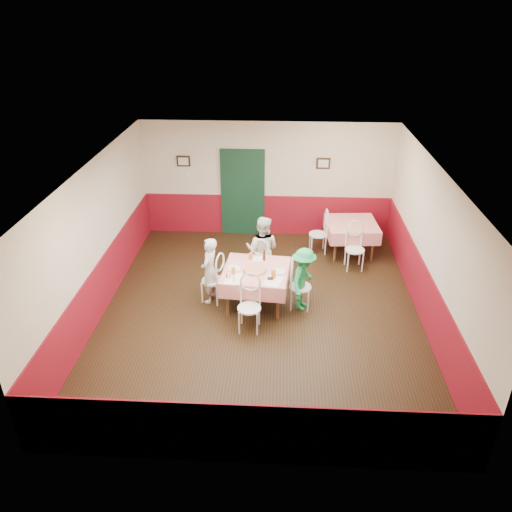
{
  "coord_description": "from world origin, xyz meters",
  "views": [
    {
      "loc": [
        0.33,
        -7.93,
        5.38
      ],
      "look_at": [
        -0.1,
        0.25,
        1.05
      ],
      "focal_mm": 35.0,
      "sensor_mm": 36.0,
      "label": 1
    }
  ],
  "objects_px": {
    "diner_far": "(262,250)",
    "diner_right": "(303,279)",
    "beer_bottle": "(264,256)",
    "second_table": "(351,238)",
    "chair_left": "(213,280)",
    "chair_far": "(262,263)",
    "wallet": "(270,278)",
    "main_table": "(256,287)",
    "pizza": "(255,270)",
    "glass_b": "(274,274)",
    "chair_right": "(300,287)",
    "glass_a": "(233,271)",
    "chair_second_b": "(355,250)",
    "chair_near": "(249,308)",
    "glass_c": "(251,256)",
    "diner_left": "(210,270)",
    "chair_second_a": "(318,234)"
  },
  "relations": [
    {
      "from": "chair_second_b",
      "to": "glass_b",
      "type": "xyz_separation_m",
      "value": [
        -1.73,
        -1.8,
        0.39
      ]
    },
    {
      "from": "beer_bottle",
      "to": "diner_left",
      "type": "height_order",
      "value": "diner_left"
    },
    {
      "from": "diner_far",
      "to": "second_table",
      "type": "bearing_deg",
      "value": -133.47
    },
    {
      "from": "main_table",
      "to": "chair_left",
      "type": "height_order",
      "value": "chair_left"
    },
    {
      "from": "main_table",
      "to": "chair_far",
      "type": "distance_m",
      "value": 0.85
    },
    {
      "from": "glass_b",
      "to": "main_table",
      "type": "bearing_deg",
      "value": 140.68
    },
    {
      "from": "glass_c",
      "to": "beer_bottle",
      "type": "relative_size",
      "value": 0.65
    },
    {
      "from": "chair_left",
      "to": "second_table",
      "type": "bearing_deg",
      "value": 145.46
    },
    {
      "from": "chair_far",
      "to": "chair_near",
      "type": "relative_size",
      "value": 1.0
    },
    {
      "from": "second_table",
      "to": "glass_a",
      "type": "height_order",
      "value": "glass_a"
    },
    {
      "from": "chair_left",
      "to": "diner_right",
      "type": "xyz_separation_m",
      "value": [
        1.74,
        -0.16,
        0.18
      ]
    },
    {
      "from": "chair_far",
      "to": "wallet",
      "type": "bearing_deg",
      "value": 110.46
    },
    {
      "from": "diner_left",
      "to": "chair_left",
      "type": "bearing_deg",
      "value": 98.21
    },
    {
      "from": "chair_left",
      "to": "glass_b",
      "type": "relative_size",
      "value": 5.91
    },
    {
      "from": "chair_left",
      "to": "wallet",
      "type": "distance_m",
      "value": 1.24
    },
    {
      "from": "pizza",
      "to": "glass_b",
      "type": "bearing_deg",
      "value": -32.61
    },
    {
      "from": "diner_far",
      "to": "diner_right",
      "type": "distance_m",
      "value": 1.28
    },
    {
      "from": "main_table",
      "to": "glass_b",
      "type": "xyz_separation_m",
      "value": [
        0.34,
        -0.28,
        0.46
      ]
    },
    {
      "from": "chair_right",
      "to": "glass_a",
      "type": "bearing_deg",
      "value": 100.1
    },
    {
      "from": "chair_left",
      "to": "diner_right",
      "type": "bearing_deg",
      "value": 103.26
    },
    {
      "from": "chair_far",
      "to": "beer_bottle",
      "type": "height_order",
      "value": "beer_bottle"
    },
    {
      "from": "main_table",
      "to": "wallet",
      "type": "bearing_deg",
      "value": -50.17
    },
    {
      "from": "second_table",
      "to": "chair_left",
      "type": "height_order",
      "value": "chair_left"
    },
    {
      "from": "chair_second_b",
      "to": "beer_bottle",
      "type": "relative_size",
      "value": 4.4
    },
    {
      "from": "wallet",
      "to": "diner_left",
      "type": "bearing_deg",
      "value": 165.63
    },
    {
      "from": "chair_second_b",
      "to": "glass_a",
      "type": "distance_m",
      "value": 3.04
    },
    {
      "from": "chair_left",
      "to": "chair_far",
      "type": "xyz_separation_m",
      "value": [
        0.92,
        0.77,
        0.0
      ]
    },
    {
      "from": "second_table",
      "to": "diner_far",
      "type": "distance_m",
      "value": 2.44
    },
    {
      "from": "chair_far",
      "to": "pizza",
      "type": "height_order",
      "value": "chair_far"
    },
    {
      "from": "chair_right",
      "to": "pizza",
      "type": "relative_size",
      "value": 2.11
    },
    {
      "from": "chair_second_b",
      "to": "chair_left",
      "type": "bearing_deg",
      "value": -157.67
    },
    {
      "from": "main_table",
      "to": "glass_a",
      "type": "bearing_deg",
      "value": -154.37
    },
    {
      "from": "beer_bottle",
      "to": "diner_right",
      "type": "height_order",
      "value": "diner_right"
    },
    {
      "from": "second_table",
      "to": "chair_far",
      "type": "distance_m",
      "value": 2.45
    },
    {
      "from": "wallet",
      "to": "main_table",
      "type": "bearing_deg",
      "value": 134.93
    },
    {
      "from": "wallet",
      "to": "diner_right",
      "type": "bearing_deg",
      "value": 27.65
    },
    {
      "from": "chair_near",
      "to": "chair_second_a",
      "type": "relative_size",
      "value": 1.0
    },
    {
      "from": "pizza",
      "to": "chair_second_b",
      "type": "bearing_deg",
      "value": 37.04
    },
    {
      "from": "diner_right",
      "to": "chair_far",
      "type": "bearing_deg",
      "value": 60.1
    },
    {
      "from": "chair_second_a",
      "to": "diner_left",
      "type": "distance_m",
      "value": 3.12
    },
    {
      "from": "chair_near",
      "to": "wallet",
      "type": "distance_m",
      "value": 0.7
    },
    {
      "from": "glass_b",
      "to": "wallet",
      "type": "bearing_deg",
      "value": -132.98
    },
    {
      "from": "main_table",
      "to": "beer_bottle",
      "type": "xyz_separation_m",
      "value": [
        0.14,
        0.37,
        0.49
      ]
    },
    {
      "from": "glass_c",
      "to": "beer_bottle",
      "type": "bearing_deg",
      "value": -6.42
    },
    {
      "from": "pizza",
      "to": "glass_a",
      "type": "bearing_deg",
      "value": -158.95
    },
    {
      "from": "beer_bottle",
      "to": "diner_right",
      "type": "distance_m",
      "value": 0.91
    },
    {
      "from": "glass_c",
      "to": "diner_far",
      "type": "distance_m",
      "value": 0.54
    },
    {
      "from": "main_table",
      "to": "glass_a",
      "type": "distance_m",
      "value": 0.64
    },
    {
      "from": "main_table",
      "to": "diner_right",
      "type": "distance_m",
      "value": 0.93
    },
    {
      "from": "chair_second_b",
      "to": "pizza",
      "type": "relative_size",
      "value": 2.11
    }
  ]
}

